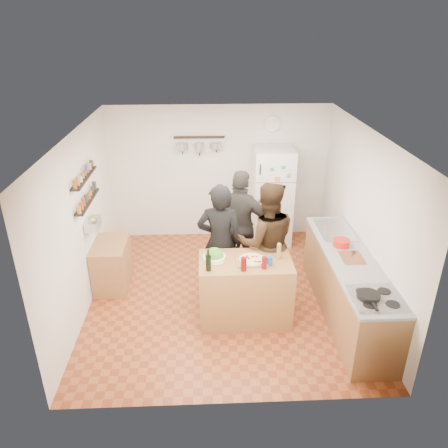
{
  "coord_description": "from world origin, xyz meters",
  "views": [
    {
      "loc": [
        -0.26,
        -5.6,
        3.85
      ],
      "look_at": [
        0.0,
        0.1,
        1.15
      ],
      "focal_mm": 35.0,
      "sensor_mm": 36.0,
      "label": 1
    }
  ],
  "objects_px": {
    "wine_bottle": "(208,263)",
    "fridge": "(272,197)",
    "skillet": "(368,296)",
    "person_center": "(266,242)",
    "person_back": "(241,226)",
    "red_bowl": "(341,243)",
    "person_left": "(220,243)",
    "salad_bowl": "(214,258)",
    "side_table": "(112,265)",
    "counter_run": "(348,287)",
    "pepper_mill": "(279,252)",
    "prep_island": "(245,289)",
    "salt_canister": "(269,261)",
    "wall_clock": "(273,124)"
  },
  "relations": [
    {
      "from": "wine_bottle",
      "to": "fridge",
      "type": "relative_size",
      "value": 0.12
    },
    {
      "from": "skillet",
      "to": "fridge",
      "type": "height_order",
      "value": "fridge"
    },
    {
      "from": "person_center",
      "to": "skillet",
      "type": "relative_size",
      "value": 6.83
    },
    {
      "from": "person_center",
      "to": "wine_bottle",
      "type": "bearing_deg",
      "value": 38.31
    },
    {
      "from": "person_center",
      "to": "person_back",
      "type": "relative_size",
      "value": 1.01
    },
    {
      "from": "wine_bottle",
      "to": "person_center",
      "type": "height_order",
      "value": "person_center"
    },
    {
      "from": "person_center",
      "to": "red_bowl",
      "type": "distance_m",
      "value": 1.06
    },
    {
      "from": "person_left",
      "to": "person_back",
      "type": "relative_size",
      "value": 1.0
    },
    {
      "from": "person_left",
      "to": "red_bowl",
      "type": "distance_m",
      "value": 1.73
    },
    {
      "from": "salad_bowl",
      "to": "side_table",
      "type": "distance_m",
      "value": 1.89
    },
    {
      "from": "person_back",
      "to": "red_bowl",
      "type": "height_order",
      "value": "person_back"
    },
    {
      "from": "person_back",
      "to": "counter_run",
      "type": "bearing_deg",
      "value": 164.47
    },
    {
      "from": "person_left",
      "to": "person_center",
      "type": "bearing_deg",
      "value": -174.58
    },
    {
      "from": "pepper_mill",
      "to": "person_center",
      "type": "distance_m",
      "value": 0.47
    },
    {
      "from": "skillet",
      "to": "fridge",
      "type": "distance_m",
      "value": 3.3
    },
    {
      "from": "fridge",
      "to": "counter_run",
      "type": "bearing_deg",
      "value": -71.94
    },
    {
      "from": "prep_island",
      "to": "person_center",
      "type": "distance_m",
      "value": 0.76
    },
    {
      "from": "prep_island",
      "to": "side_table",
      "type": "distance_m",
      "value": 2.2
    },
    {
      "from": "salt_canister",
      "to": "fridge",
      "type": "bearing_deg",
      "value": 80.88
    },
    {
      "from": "salt_canister",
      "to": "counter_run",
      "type": "relative_size",
      "value": 0.05
    },
    {
      "from": "skillet",
      "to": "side_table",
      "type": "xyz_separation_m",
      "value": [
        -3.34,
        1.83,
        -0.58
      ]
    },
    {
      "from": "salt_canister",
      "to": "person_back",
      "type": "xyz_separation_m",
      "value": [
        -0.27,
        1.21,
        -0.07
      ]
    },
    {
      "from": "salad_bowl",
      "to": "counter_run",
      "type": "xyz_separation_m",
      "value": [
        1.86,
        -0.04,
        -0.49
      ]
    },
    {
      "from": "counter_run",
      "to": "side_table",
      "type": "xyz_separation_m",
      "value": [
        -3.44,
        0.9,
        -0.09
      ]
    },
    {
      "from": "wine_bottle",
      "to": "side_table",
      "type": "bearing_deg",
      "value": 143.01
    },
    {
      "from": "skillet",
      "to": "wall_clock",
      "type": "bearing_deg",
      "value": 100.35
    },
    {
      "from": "counter_run",
      "to": "side_table",
      "type": "distance_m",
      "value": 3.56
    },
    {
      "from": "person_back",
      "to": "counter_run",
      "type": "distance_m",
      "value": 1.84
    },
    {
      "from": "person_back",
      "to": "person_left",
      "type": "bearing_deg",
      "value": 79.89
    },
    {
      "from": "salad_bowl",
      "to": "pepper_mill",
      "type": "bearing_deg",
      "value": 0.0
    },
    {
      "from": "person_left",
      "to": "salt_canister",
      "type": "bearing_deg",
      "value": 141.56
    },
    {
      "from": "wine_bottle",
      "to": "wall_clock",
      "type": "relative_size",
      "value": 0.7
    },
    {
      "from": "salad_bowl",
      "to": "side_table",
      "type": "height_order",
      "value": "salad_bowl"
    },
    {
      "from": "counter_run",
      "to": "side_table",
      "type": "height_order",
      "value": "counter_run"
    },
    {
      "from": "salt_canister",
      "to": "fridge",
      "type": "xyz_separation_m",
      "value": [
        0.39,
        2.43,
        -0.07
      ]
    },
    {
      "from": "salt_canister",
      "to": "person_left",
      "type": "xyz_separation_m",
      "value": [
        -0.63,
        0.65,
        -0.07
      ]
    },
    {
      "from": "prep_island",
      "to": "person_back",
      "type": "xyz_separation_m",
      "value": [
        0.03,
        1.09,
        0.45
      ]
    },
    {
      "from": "prep_island",
      "to": "side_table",
      "type": "bearing_deg",
      "value": 155.54
    },
    {
      "from": "pepper_mill",
      "to": "fridge",
      "type": "xyz_separation_m",
      "value": [
        0.24,
        2.26,
        -0.1
      ]
    },
    {
      "from": "prep_island",
      "to": "red_bowl",
      "type": "height_order",
      "value": "red_bowl"
    },
    {
      "from": "wine_bottle",
      "to": "person_center",
      "type": "bearing_deg",
      "value": 40.57
    },
    {
      "from": "wine_bottle",
      "to": "fridge",
      "type": "height_order",
      "value": "fridge"
    },
    {
      "from": "person_center",
      "to": "red_bowl",
      "type": "relative_size",
      "value": 7.81
    },
    {
      "from": "red_bowl",
      "to": "side_table",
      "type": "bearing_deg",
      "value": 170.49
    },
    {
      "from": "person_center",
      "to": "fridge",
      "type": "relative_size",
      "value": 1.02
    },
    {
      "from": "wine_bottle",
      "to": "pepper_mill",
      "type": "height_order",
      "value": "wine_bottle"
    },
    {
      "from": "wall_clock",
      "to": "side_table",
      "type": "xyz_separation_m",
      "value": [
        -2.69,
        -1.73,
        -1.78
      ]
    },
    {
      "from": "salt_canister",
      "to": "fridge",
      "type": "height_order",
      "value": "fridge"
    },
    {
      "from": "person_center",
      "to": "wall_clock",
      "type": "bearing_deg",
      "value": -101.46
    },
    {
      "from": "salt_canister",
      "to": "red_bowl",
      "type": "bearing_deg",
      "value": 23.0
    }
  ]
}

